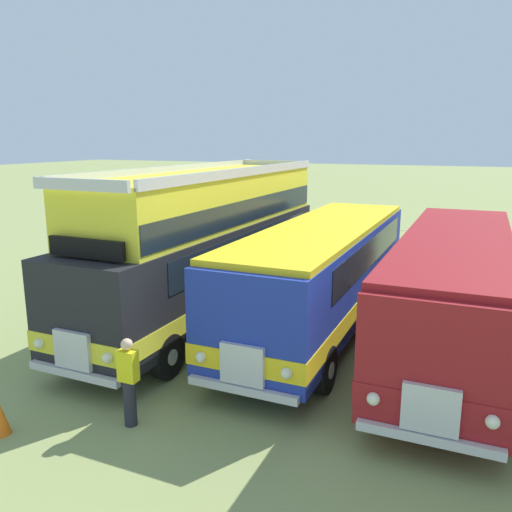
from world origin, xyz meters
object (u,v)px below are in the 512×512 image
object	(u,v)px
bus_second_in_row	(324,268)
bus_third_in_row	(454,284)
bus_first_in_row	(210,240)
marshal_person	(129,381)

from	to	relation	value
bus_second_in_row	bus_third_in_row	size ratio (longest dim) A/B	0.98
bus_first_in_row	bus_second_in_row	xyz separation A→B (m)	(3.41, 0.32, -0.61)
marshal_person	bus_second_in_row	bearing A→B (deg)	73.24
bus_second_in_row	bus_third_in_row	distance (m)	3.42
bus_third_in_row	bus_second_in_row	bearing A→B (deg)	175.18
bus_first_in_row	bus_third_in_row	bearing A→B (deg)	0.23
marshal_person	bus_first_in_row	bearing A→B (deg)	103.50
bus_third_in_row	marshal_person	bearing A→B (deg)	-131.01
bus_first_in_row	bus_second_in_row	size ratio (longest dim) A/B	1.06
bus_first_in_row	bus_third_in_row	size ratio (longest dim) A/B	1.04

